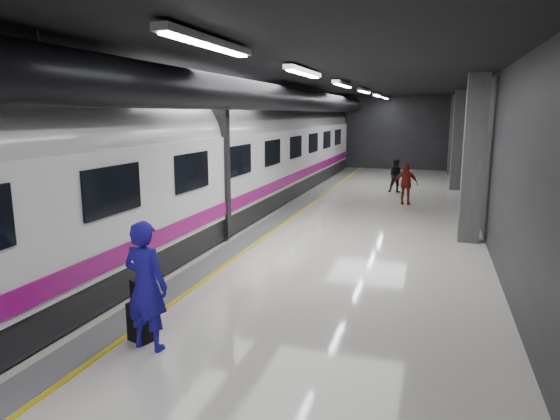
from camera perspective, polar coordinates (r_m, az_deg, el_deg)
The scene contains 9 objects.
ground at distance 13.31m, azimuth 1.15°, elevation -4.12°, with size 40.00×40.00×0.00m, color silver.
platform_hall at distance 13.85m, azimuth 1.16°, elevation 11.27°, with size 10.02×40.02×4.51m.
train at distance 14.16m, azimuth -11.59°, elevation 5.10°, with size 3.05×38.00×4.05m.
traveler_main at distance 7.66m, azimuth -15.08°, elevation -8.35°, with size 0.71×0.47×1.96m, color #1F17B1.
suitcase_main at distance 8.17m, azimuth -15.70°, elevation -12.26°, with size 0.37×0.23×0.60m, color black.
shoulder_bag at distance 8.02m, azimuth -15.87°, elevation -9.01°, with size 0.27×0.14×0.36m, color black.
traveler_far_a at distance 22.73m, azimuth 13.19°, elevation 3.83°, with size 0.73×0.57×1.50m, color black.
traveler_far_b at distance 19.90m, azimuth 14.16°, elevation 2.94°, with size 0.93×0.39×1.60m, color maroon.
suitcase_far at distance 24.41m, azimuth 14.33°, elevation 2.99°, with size 0.30×0.19×0.44m, color black.
Camera 1 is at (3.55, -12.35, 3.46)m, focal length 32.00 mm.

